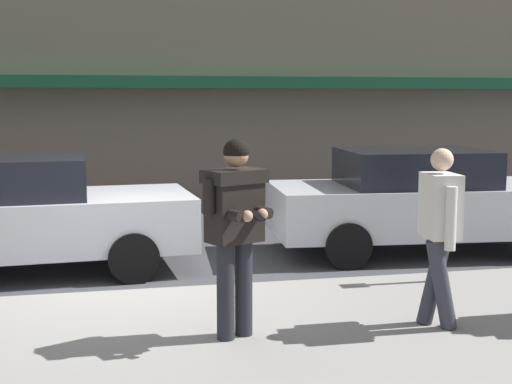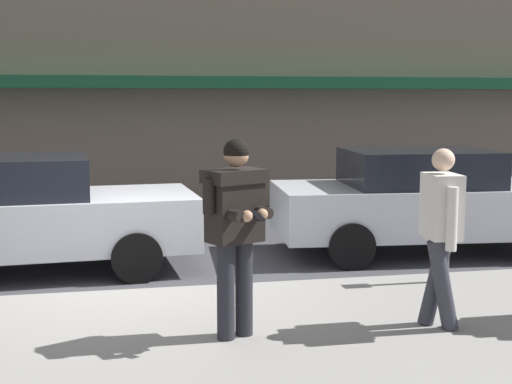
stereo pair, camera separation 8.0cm
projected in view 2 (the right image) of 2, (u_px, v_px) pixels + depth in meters
The scene contains 8 objects.
ground_plane at pixel (135, 296), 8.31m from camera, with size 80.00×80.00×0.00m, color #3D3D42.
sidewalk at pixel (272, 377), 5.73m from camera, with size 32.00×5.30×0.14m, color gray.
curb_paint_line at pixel (219, 290), 8.55m from camera, with size 28.00×0.12×0.01m, color silver.
parked_sedan_mid at pixel (18, 214), 9.28m from camera, with size 4.61×2.15×1.54m.
parked_sedan_far at pixel (426, 200), 10.52m from camera, with size 4.63×2.19×1.54m.
man_texting_on_phone at pixel (235, 216), 6.32m from camera, with size 0.62×0.65×1.81m.
pedestrian_in_light_coat at pixel (441, 227), 6.63m from camera, with size 0.35×0.60×1.70m.
parking_meter at pixel (448, 212), 8.31m from camera, with size 0.12×0.18×1.27m.
Camera 2 is at (-0.22, -8.20, 2.30)m, focal length 50.00 mm.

